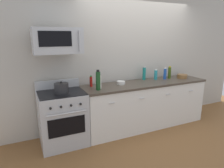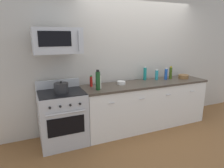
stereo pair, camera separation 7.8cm
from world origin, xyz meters
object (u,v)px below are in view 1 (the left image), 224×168
(bowl_wooden_salad, at_px, (182,76))
(stockpot, at_px, (61,88))
(bottle_soda_blue, at_px, (165,74))
(bottle_dish_soap, at_px, (156,75))
(bottle_wine_green, at_px, (98,80))
(bottle_olive_oil, at_px, (169,73))
(bottle_sparkling_teal, at_px, (144,73))
(range_oven, at_px, (63,118))
(bottle_hot_sauce_red, at_px, (91,81))
(bowl_white_ceramic, at_px, (121,83))
(microwave, at_px, (57,41))
(bottle_vinegar_white, at_px, (99,82))

(bowl_wooden_salad, distance_m, stockpot, 2.62)
(bottle_soda_blue, height_order, bottle_dish_soap, bottle_soda_blue)
(bottle_wine_green, distance_m, bottle_olive_oil, 1.75)
(bottle_soda_blue, relative_size, bowl_wooden_salad, 1.16)
(bottle_olive_oil, distance_m, bottle_sparkling_teal, 0.58)
(range_oven, relative_size, stockpot, 4.68)
(bottle_hot_sauce_red, relative_size, bowl_white_ceramic, 1.25)
(bottle_dish_soap, relative_size, bottle_sparkling_teal, 0.77)
(microwave, distance_m, bottle_dish_soap, 2.14)
(range_oven, relative_size, bottle_dish_soap, 4.92)
(bottle_wine_green, relative_size, bowl_wooden_salad, 1.63)
(bowl_wooden_salad, bearing_deg, bottle_olive_oil, 160.94)
(bottle_olive_oil, bearing_deg, microwave, -178.65)
(stockpot, bearing_deg, bottle_hot_sauce_red, 19.82)
(bottle_sparkling_teal, bearing_deg, bottle_wine_green, -163.46)
(microwave, xyz_separation_m, bottle_sparkling_teal, (1.78, 0.18, -0.70))
(bottle_hot_sauce_red, height_order, stockpot, bottle_hot_sauce_red)
(bottle_wine_green, bearing_deg, microwave, 164.79)
(range_oven, height_order, bottle_soda_blue, bottle_soda_blue)
(microwave, height_order, bottle_soda_blue, microwave)
(bottle_olive_oil, distance_m, bowl_wooden_salad, 0.30)
(range_oven, height_order, bottle_hot_sauce_red, bottle_hot_sauce_red)
(bowl_white_ceramic, relative_size, stockpot, 0.71)
(bottle_soda_blue, relative_size, bottle_olive_oil, 0.93)
(bottle_dish_soap, xyz_separation_m, bowl_white_ceramic, (-0.86, -0.06, -0.07))
(bottle_soda_blue, distance_m, bowl_white_ceramic, 1.06)
(microwave, xyz_separation_m, bowl_wooden_salad, (2.62, -0.04, -0.79))
(bottle_hot_sauce_red, xyz_separation_m, bowl_wooden_salad, (2.04, -0.15, -0.05))
(bottle_sparkling_teal, height_order, bowl_wooden_salad, bottle_sparkling_teal)
(bowl_wooden_salad, height_order, stockpot, stockpot)
(range_oven, bearing_deg, microwave, 89.71)
(bottle_vinegar_white, distance_m, bowl_wooden_salad, 1.96)
(bottle_dish_soap, relative_size, bowl_wooden_salad, 1.01)
(bottle_vinegar_white, relative_size, bottle_hot_sauce_red, 1.29)
(microwave, height_order, bowl_white_ceramic, microwave)
(bowl_wooden_salad, bearing_deg, range_oven, -179.91)
(bottle_olive_oil, bearing_deg, bottle_hot_sauce_red, 178.24)
(bottle_vinegar_white, xyz_separation_m, bowl_wooden_salad, (1.96, 0.04, -0.08))
(range_oven, relative_size, bottle_sparkling_teal, 3.79)
(bowl_wooden_salad, xyz_separation_m, bowl_white_ceramic, (-1.47, 0.07, -0.01))
(bottle_vinegar_white, bearing_deg, bottle_hot_sauce_red, 114.26)
(microwave, bearing_deg, bottle_olive_oil, 1.35)
(microwave, relative_size, bottle_hot_sauce_red, 3.69)
(range_oven, bearing_deg, bottle_soda_blue, 2.08)
(bottle_wine_green, relative_size, bottle_sparkling_teal, 1.24)
(microwave, relative_size, bottle_wine_green, 2.14)
(bottle_vinegar_white, height_order, bottle_olive_oil, bottle_olive_oil)
(range_oven, relative_size, bowl_white_ceramic, 6.63)
(bottle_wine_green, xyz_separation_m, bowl_wooden_salad, (2.01, 0.12, -0.12))
(microwave, distance_m, bottle_soda_blue, 2.32)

